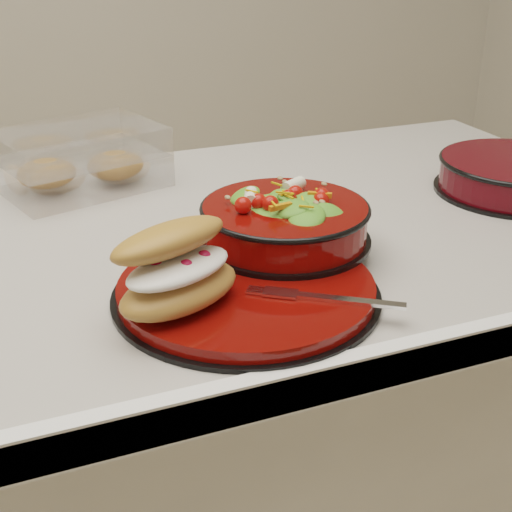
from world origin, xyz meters
name	(u,v)px	position (x,y,z in m)	size (l,w,h in m)	color
island_counter	(250,465)	(0.00, 0.00, 0.45)	(1.24, 0.74, 0.90)	white
dinner_plate	(247,289)	(-0.08, -0.21, 0.91)	(0.31, 0.31, 0.02)	black
salad_bowl	(285,216)	(0.00, -0.12, 0.95)	(0.22, 0.22, 0.09)	black
croissant	(177,268)	(-0.17, -0.23, 0.96)	(0.17, 0.15, 0.09)	#BB7839
fork	(328,298)	(-0.02, -0.28, 0.92)	(0.14, 0.10, 0.00)	silver
pastry_box	(81,160)	(-0.19, 0.24, 0.94)	(0.28, 0.23, 0.09)	white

